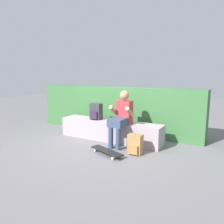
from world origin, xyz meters
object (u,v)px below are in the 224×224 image
Objects in this scene: backpack_on_bench at (96,112)px; bench_main at (110,130)px; person_skater at (121,116)px; backpack_on_ground at (135,145)px; skateboard_near_person at (106,151)px.

bench_main is at bearing 1.38° from backpack_on_bench.
person_skater is 0.85m from backpack_on_bench.
person_skater reaches higher than backpack_on_ground.
bench_main is 1.09m from backpack_on_ground.
backpack_on_bench is 1.00× the size of backpack_on_ground.
backpack_on_ground is (0.47, 0.32, 0.12)m from skateboard_near_person.
backpack_on_bench is at bearing 133.40° from skateboard_near_person.
bench_main is at bearing 152.70° from person_skater.
person_skater is at bearing 92.09° from skateboard_near_person.
person_skater reaches higher than bench_main.
person_skater is 3.05× the size of backpack_on_bench.
skateboard_near_person is (0.45, -0.90, -0.16)m from bench_main.
backpack_on_bench reaches higher than bench_main.
bench_main is at bearing 116.62° from skateboard_near_person.
backpack_on_ground is at bearing -35.91° from person_skater.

